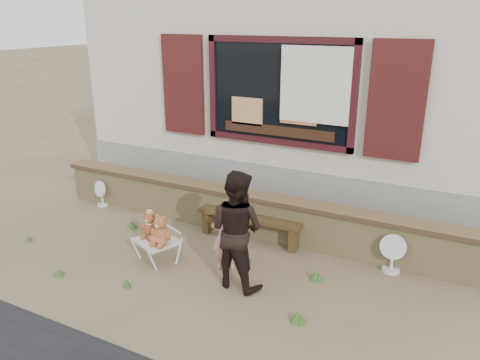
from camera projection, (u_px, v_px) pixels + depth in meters
The scene contains 12 objects.
ground at pixel (220, 261), 6.42m from camera, with size 80.00×80.00×0.00m, color brown.
shopfront at pixel (327, 78), 9.53m from camera, with size 8.04×5.13×4.00m.
brick_wall at pixel (252, 213), 7.15m from camera, with size 7.10×0.36×0.67m.
bench at pixel (251, 221), 6.96m from camera, with size 1.62×0.36×0.41m.
folding_chair at pixel (157, 242), 6.34m from camera, with size 0.66×0.63×0.32m.
teddy_bear_left at pixel (151, 223), 6.37m from camera, with size 0.28×0.24×0.39m, color brown, non-canonical shape.
teddy_bear_right at pixel (161, 229), 6.16m from camera, with size 0.31×0.27×0.42m, color brown, non-canonical shape.
child at pixel (225, 236), 6.11m from camera, with size 0.34×0.23×0.95m, color pink.
adult at pixel (236, 230), 5.65m from camera, with size 0.73×0.57×1.50m, color black.
fan_left at pixel (102, 193), 8.24m from camera, with size 0.30×0.20×0.47m.
fan_right at pixel (393, 253), 6.09m from camera, with size 0.34×0.23×0.54m.
grass_tufts at pixel (204, 264), 6.24m from camera, with size 4.43×1.75×0.14m.
Camera 1 is at (2.83, -4.94, 3.19)m, focal length 35.00 mm.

